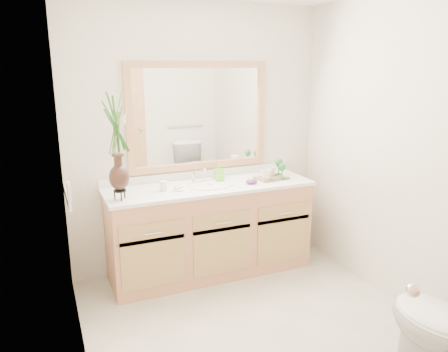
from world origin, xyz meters
name	(u,v)px	position (x,y,z in m)	size (l,w,h in m)	color
floor	(262,330)	(0.00, 0.00, 0.00)	(2.60, 2.60, 0.00)	beige
wall_back	(198,138)	(0.00, 1.30, 1.20)	(2.40, 0.02, 2.40)	white
wall_front	(426,241)	(0.00, -1.30, 1.20)	(2.40, 0.02, 2.40)	white
wall_left	(73,189)	(-1.20, 0.00, 1.20)	(0.02, 2.60, 2.40)	white
wall_right	(405,154)	(1.20, 0.00, 1.20)	(0.02, 2.60, 2.40)	white
vanity	(210,230)	(0.00, 1.01, 0.40)	(1.80, 0.55, 0.80)	tan
counter	(210,186)	(0.00, 1.01, 0.82)	(1.84, 0.57, 0.03)	white
sink	(211,191)	(0.00, 1.00, 0.78)	(0.38, 0.34, 0.23)	white
mirror	(199,116)	(0.00, 1.28, 1.41)	(1.32, 0.04, 0.97)	white
switch_plate	(69,191)	(-1.19, 0.76, 0.98)	(0.02, 0.12, 0.12)	white
door	(357,301)	(-0.30, -1.29, 1.00)	(0.80, 0.03, 2.00)	tan
toilet	(446,332)	(0.70, -0.92, 0.37)	(0.42, 0.75, 0.74)	white
flower_vase	(116,135)	(-0.80, 0.89, 1.34)	(0.18, 0.18, 0.75)	black
tumbler	(163,186)	(-0.43, 1.00, 0.87)	(0.06, 0.06, 0.08)	silver
soap_dish	(178,189)	(-0.31, 0.96, 0.84)	(0.10, 0.10, 0.03)	silver
soap_bottle	(219,173)	(0.13, 1.12, 0.90)	(0.07, 0.07, 0.14)	#7FE636
purple_dish	(252,182)	(0.36, 0.90, 0.85)	(0.11, 0.09, 0.04)	#552369
tray	(271,178)	(0.60, 0.99, 0.84)	(0.29, 0.19, 0.01)	brown
mug_left	(266,174)	(0.52, 0.94, 0.89)	(0.10, 0.09, 0.10)	silver
mug_right	(271,171)	(0.63, 1.05, 0.89)	(0.09, 0.08, 0.09)	silver
goblet_front	(282,168)	(0.68, 0.92, 0.94)	(0.06, 0.06, 0.14)	#26732C
goblet_back	(279,164)	(0.72, 1.05, 0.95)	(0.07, 0.07, 0.16)	#26732C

